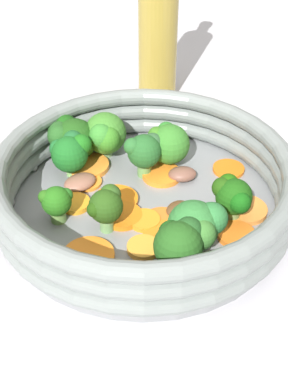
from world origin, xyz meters
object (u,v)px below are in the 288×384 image
Objects in this scene: carrot_slice_4 at (87,182)px; broccoli_floret_0 at (57,202)px; carrot_slice_8 at (122,216)px; broccoli_floret_3 at (169,143)px; broccoli_floret_9 at (70,137)px; carrot_slice_13 at (143,248)px; carrot_slice_1 at (88,256)px; broccoli_floret_1 at (233,196)px; carrot_slice_12 at (166,237)px; broccoli_floret_6 at (70,151)px; carrot_slice_0 at (88,166)px; carrot_slice_7 at (162,221)px; carrot_slice_10 at (75,204)px; mushroom_piece_0 at (81,181)px; skillet at (144,208)px; carrot_slice_6 at (229,169)px; broccoli_floret_7 at (144,151)px; carrot_slice_2 at (145,220)px; mushroom_piece_2 at (177,210)px; carrot_slice_5 at (236,235)px; carrot_slice_11 at (116,200)px; broccoli_floret_2 at (179,243)px; mushroom_piece_1 at (182,174)px; carrot_slice_9 at (161,174)px; broccoli_floret_5 at (106,205)px; broccoli_floret_8 at (105,135)px; oil_bottle at (158,24)px; broccoli_floret_4 at (197,226)px; carrot_slice_3 at (245,210)px.

broccoli_floret_0 is (-0.00, 0.06, 0.02)m from carrot_slice_4.
broccoli_floret_3 reaches higher than carrot_slice_8.
carrot_slice_13 is at bearing 140.84° from broccoli_floret_9.
carrot_slice_13 is at bearing 143.09° from carrot_slice_4.
broccoli_floret_1 is at bearing -136.22° from carrot_slice_1.
broccoli_floret_1 reaches higher than broccoli_floret_0.
broccoli_floret_6 is (0.13, -0.06, 0.03)m from carrot_slice_12.
broccoli_floret_0 is at bearing 7.70° from carrot_slice_12.
carrot_slice_0 and carrot_slice_12 have the same top height.
carrot_slice_10 reaches higher than carrot_slice_7.
broccoli_floret_1 is 1.29× the size of mushroom_piece_0.
skillet is 7.24× the size of broccoli_floret_0.
carrot_slice_6 is 0.10m from broccoli_floret_7.
mushroom_piece_2 is (-0.02, -0.02, 0.00)m from carrot_slice_2.
broccoli_floret_1 is (0.01, -0.02, 0.03)m from carrot_slice_5.
carrot_slice_11 is 0.83× the size of broccoli_floret_2.
broccoli_floret_2 is at bearing 122.49° from carrot_slice_7.
carrot_slice_7 is 0.06m from carrot_slice_11.
carrot_slice_8 is at bearing 29.33° from mushroom_piece_2.
carrot_slice_1 is at bearing 74.60° from mushroom_piece_1.
broccoli_floret_3 is 1.65× the size of mushroom_piece_1.
carrot_slice_7 is at bearing 94.34° from mushroom_piece_1.
broccoli_floret_1 is (-0.07, -0.04, 0.03)m from carrot_slice_2.
carrot_slice_0 is at bearing -14.45° from carrot_slice_5.
broccoli_floret_0 is 0.77× the size of broccoli_floret_3.
broccoli_floret_7 reaches higher than carrot_slice_6.
carrot_slice_9 is 0.10m from broccoli_floret_6.
mushroom_piece_0 is at bearing 39.23° from broccoli_floret_7.
broccoli_floret_7 reaches higher than carrot_slice_8.
broccoli_floret_2 is 0.21m from broccoli_floret_9.
carrot_slice_8 reaches higher than carrot_slice_6.
carrot_slice_4 is 0.62× the size of broccoli_floret_3.
broccoli_floret_5 is at bearing -18.83° from broccoli_floret_2.
carrot_slice_8 and carrot_slice_12 have the same top height.
carrot_slice_6 is (-0.06, -0.09, 0.01)m from skillet.
broccoli_floret_8 is 0.19m from oil_bottle.
carrot_slice_2 is at bearing 82.52° from mushroom_piece_1.
carrot_slice_9 is at bearing -146.69° from mushroom_piece_0.
carrot_slice_2 is at bearing -17.38° from broccoli_floret_4.
carrot_slice_9 is 1.36× the size of carrot_slice_10.
broccoli_floret_5 is at bearing 138.11° from broccoli_floret_6.
broccoli_floret_3 is 0.10m from mushroom_piece_0.
broccoli_floret_7 is (0.02, 0.03, 0.00)m from broccoli_floret_3.
carrot_slice_3 is at bearing -160.77° from carrot_slice_10.
carrot_slice_9 is at bearing -114.52° from carrot_slice_11.
carrot_slice_10 is (0.16, 0.06, 0.00)m from carrot_slice_3.
mushroom_piece_1 reaches higher than carrot_slice_4.
carrot_slice_7 is (-0.04, -0.07, 0.00)m from carrot_slice_1.
carrot_slice_7 reaches higher than skillet.
oil_bottle is at bearing -79.30° from carrot_slice_1.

